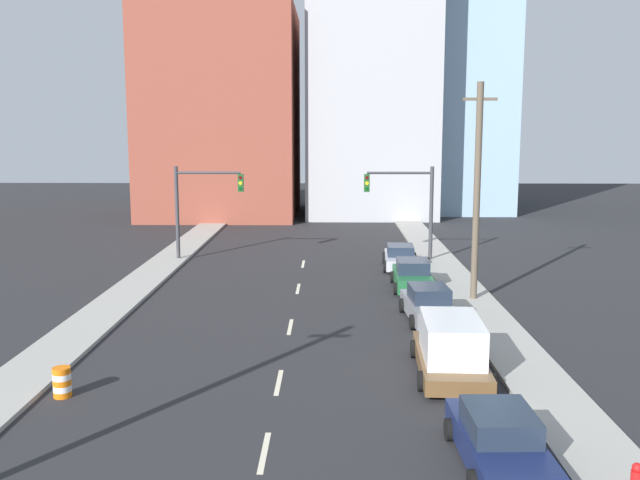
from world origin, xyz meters
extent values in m
cube|color=#9E9B93|center=(-8.53, 44.62, 0.08)|extent=(2.29, 89.24, 0.16)
cube|color=#9E9B93|center=(8.53, 44.62, 0.08)|extent=(2.29, 89.24, 0.16)
cube|color=beige|center=(0.00, 8.83, 0.00)|extent=(0.16, 2.40, 0.01)
cube|color=beige|center=(0.00, 13.98, 0.00)|extent=(0.16, 2.40, 0.01)
cube|color=beige|center=(0.00, 20.62, 0.00)|extent=(0.16, 2.40, 0.01)
cube|color=beige|center=(0.00, 27.85, 0.00)|extent=(0.16, 2.40, 0.01)
cube|color=beige|center=(0.00, 34.71, 0.00)|extent=(0.16, 2.40, 0.01)
cube|color=brown|center=(-8.62, 60.45, 9.67)|extent=(14.00, 16.00, 19.34)
cube|color=#A8A8AD|center=(5.42, 64.45, 14.34)|extent=(12.00, 20.00, 28.67)
cube|color=#8CADC6|center=(12.78, 68.45, 17.30)|extent=(13.00, 20.00, 34.60)
cylinder|color=#38383D|center=(-7.96, 35.81, 2.98)|extent=(0.24, 0.24, 5.96)
cylinder|color=#38383D|center=(-5.94, 35.81, 5.56)|extent=(4.04, 0.16, 0.16)
cube|color=#194C1E|center=(-3.92, 35.81, 4.93)|extent=(0.34, 0.32, 1.10)
cylinder|color=#4C0C0C|center=(-3.92, 35.64, 5.27)|extent=(0.22, 0.04, 0.22)
cylinder|color=yellow|center=(-3.92, 35.64, 4.93)|extent=(0.22, 0.04, 0.22)
cylinder|color=#0C3F14|center=(-3.92, 35.64, 4.59)|extent=(0.22, 0.04, 0.22)
cylinder|color=#38383D|center=(7.98, 35.81, 2.98)|extent=(0.24, 0.24, 5.96)
cylinder|color=#38383D|center=(5.96, 35.81, 5.56)|extent=(4.04, 0.16, 0.16)
cube|color=#194C1E|center=(3.94, 35.81, 4.93)|extent=(0.34, 0.32, 1.10)
cylinder|color=#4C0C0C|center=(3.94, 35.64, 5.27)|extent=(0.22, 0.04, 0.22)
cylinder|color=yellow|center=(3.94, 35.64, 4.93)|extent=(0.22, 0.04, 0.22)
cylinder|color=#0C3F14|center=(3.94, 35.64, 4.59)|extent=(0.22, 0.04, 0.22)
cylinder|color=brown|center=(8.64, 25.28, 5.22)|extent=(0.32, 0.32, 10.44)
cube|color=brown|center=(8.64, 25.28, 9.64)|extent=(1.60, 0.14, 0.14)
cylinder|color=orange|center=(-6.67, 12.60, 0.10)|extent=(0.56, 0.56, 0.19)
cylinder|color=white|center=(-6.67, 12.60, 0.29)|extent=(0.56, 0.56, 0.19)
cylinder|color=orange|center=(-6.67, 12.60, 0.47)|extent=(0.56, 0.56, 0.19)
cylinder|color=white|center=(-6.67, 12.60, 0.67)|extent=(0.56, 0.56, 0.19)
cylinder|color=orange|center=(-6.67, 12.60, 0.85)|extent=(0.56, 0.56, 0.19)
sphere|color=red|center=(8.66, 6.69, 0.72)|extent=(0.23, 0.23, 0.23)
cube|color=#141E47|center=(5.90, 8.22, 0.50)|extent=(1.95, 4.72, 0.67)
cube|color=#1E2838|center=(5.90, 8.22, 1.14)|extent=(1.66, 2.14, 0.61)
cylinder|color=black|center=(4.92, 9.64, 0.30)|extent=(0.24, 0.61, 0.60)
cylinder|color=black|center=(6.81, 9.69, 0.30)|extent=(0.24, 0.61, 0.60)
cube|color=brown|center=(5.80, 14.91, 0.44)|extent=(2.39, 5.52, 0.52)
cube|color=silver|center=(5.78, 14.64, 1.35)|extent=(2.04, 3.44, 1.30)
cylinder|color=black|center=(4.76, 16.64, 0.33)|extent=(0.25, 0.66, 0.65)
cylinder|color=black|center=(6.98, 16.55, 0.33)|extent=(0.25, 0.66, 0.65)
cylinder|color=black|center=(4.61, 13.28, 0.33)|extent=(0.25, 0.66, 0.65)
cylinder|color=black|center=(6.83, 13.18, 0.33)|extent=(0.25, 0.66, 0.65)
cube|color=slate|center=(5.99, 21.76, 0.53)|extent=(2.07, 4.68, 0.71)
cube|color=#1E2838|center=(5.99, 21.76, 1.21)|extent=(1.71, 2.15, 0.64)
cylinder|color=black|center=(4.97, 23.13, 0.32)|extent=(0.26, 0.66, 0.64)
cylinder|color=black|center=(6.85, 23.24, 0.32)|extent=(0.26, 0.66, 0.64)
cylinder|color=black|center=(5.13, 20.29, 0.32)|extent=(0.26, 0.66, 0.64)
cylinder|color=black|center=(7.01, 20.40, 0.32)|extent=(0.26, 0.66, 0.64)
cube|color=#1E6033|center=(5.99, 28.01, 0.53)|extent=(1.95, 4.64, 0.71)
cube|color=#1E2838|center=(5.99, 28.01, 1.20)|extent=(1.66, 2.11, 0.64)
cylinder|color=black|center=(5.08, 29.46, 0.31)|extent=(0.24, 0.62, 0.61)
cylinder|color=black|center=(6.97, 29.41, 0.31)|extent=(0.24, 0.62, 0.61)
cylinder|color=black|center=(5.00, 26.61, 0.31)|extent=(0.24, 0.62, 0.61)
cylinder|color=black|center=(6.90, 26.56, 0.31)|extent=(0.24, 0.62, 0.61)
cube|color=#B2B2BC|center=(5.87, 33.56, 0.50)|extent=(1.99, 4.67, 0.61)
cube|color=#1E2838|center=(5.87, 33.56, 1.10)|extent=(1.65, 2.14, 0.58)
cylinder|color=black|center=(5.03, 35.02, 0.35)|extent=(0.26, 0.72, 0.71)
cylinder|color=black|center=(6.86, 34.93, 0.35)|extent=(0.26, 0.72, 0.71)
cylinder|color=black|center=(4.89, 32.18, 0.35)|extent=(0.26, 0.72, 0.71)
cylinder|color=black|center=(6.71, 32.09, 0.35)|extent=(0.26, 0.72, 0.71)
camera|label=1|loc=(1.72, -8.52, 8.31)|focal=40.00mm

